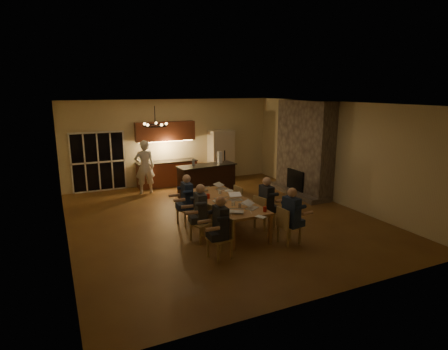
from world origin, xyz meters
TOP-DOWN VIEW (x-y plane):
  - floor at (0.00, 0.00)m, footprint 9.00×9.00m
  - back_wall at (0.00, 4.52)m, footprint 8.00×0.04m
  - left_wall at (-4.02, 0.00)m, footprint 0.04×9.00m
  - right_wall at (4.02, 0.00)m, footprint 0.04×9.00m
  - ceiling at (0.00, 0.00)m, footprint 8.00×9.00m
  - french_doors at (-2.70, 4.47)m, footprint 1.86×0.08m
  - fireplace at (3.70, 1.20)m, footprint 0.58×2.50m
  - kitchenette at (-0.30, 4.20)m, footprint 2.24×0.68m
  - refrigerator at (1.90, 4.15)m, footprint 0.90×0.68m
  - dining_table at (-0.13, -0.69)m, footprint 1.10×2.87m
  - bar_island at (0.53, 2.29)m, footprint 2.07×0.88m
  - chair_left_near at (-1.04, -2.28)m, footprint 0.53×0.53m
  - chair_left_mid at (-1.06, -1.24)m, footprint 0.55×0.55m
  - chair_left_far at (-1.01, -0.05)m, footprint 0.54×0.54m
  - chair_right_near at (0.76, -2.26)m, footprint 0.48×0.48m
  - chair_right_mid at (0.74, -1.16)m, footprint 0.54×0.54m
  - chair_right_far at (0.73, -0.03)m, footprint 0.48×0.48m
  - person_left_near at (-1.01, -2.27)m, footprint 0.62×0.62m
  - person_right_near at (0.75, -2.33)m, footprint 0.69×0.69m
  - person_left_mid at (-1.03, -1.14)m, footprint 0.67×0.67m
  - person_right_mid at (0.77, -1.19)m, footprint 0.61×0.61m
  - person_left_far at (-0.99, -0.04)m, footprint 0.62×0.62m
  - standing_person at (-1.29, 3.49)m, footprint 0.71×0.50m
  - chandelier at (-1.93, -0.67)m, footprint 0.55×0.55m
  - laptop_a at (-0.33, -1.68)m, footprint 0.42×0.40m
  - laptop_b at (0.13, -1.58)m, footprint 0.42×0.41m
  - laptop_c at (-0.35, -0.70)m, footprint 0.34×0.30m
  - laptop_d at (0.09, -0.80)m, footprint 0.37×0.34m
  - laptop_e at (-0.37, 0.46)m, footprint 0.33×0.29m
  - laptop_f at (0.20, 0.34)m, footprint 0.42×0.41m
  - mug_front at (-0.19, -1.19)m, footprint 0.08×0.08m
  - mug_mid at (-0.05, -0.07)m, footprint 0.08×0.08m
  - mug_back at (-0.52, 0.17)m, footprint 0.09×0.09m
  - redcup_near at (0.29, -1.92)m, footprint 0.09×0.09m
  - redcup_mid at (-0.51, -0.35)m, footprint 0.10×0.10m
  - can_silver at (-0.13, -1.42)m, footprint 0.07×0.07m
  - can_cola at (-0.23, 0.71)m, footprint 0.06×0.06m
  - can_right at (0.22, -0.45)m, footprint 0.07×0.07m
  - plate_near at (0.17, -1.19)m, footprint 0.24×0.24m
  - plate_left at (-0.49, -1.59)m, footprint 0.26×0.26m
  - plate_far at (0.30, 0.08)m, footprint 0.25×0.25m
  - notepad at (0.00, -2.22)m, footprint 0.24×0.27m
  - bar_bottle at (0.06, 2.28)m, footprint 0.09×0.09m
  - bar_blender at (1.06, 2.38)m, footprint 0.14×0.14m

SIDE VIEW (x-z plane):
  - floor at x=0.00m, z-range 0.00..0.00m
  - dining_table at x=-0.13m, z-range 0.00..0.75m
  - chair_left_near at x=-1.04m, z-range 0.00..0.89m
  - chair_left_mid at x=-1.06m, z-range 0.00..0.89m
  - chair_left_far at x=-1.01m, z-range 0.00..0.89m
  - chair_right_near at x=0.76m, z-range 0.00..0.89m
  - chair_right_mid at x=0.74m, z-range 0.00..0.89m
  - chair_right_far at x=0.73m, z-range 0.00..0.89m
  - bar_island at x=0.53m, z-range 0.00..1.08m
  - person_left_near at x=-1.01m, z-range 0.00..1.38m
  - person_right_near at x=0.75m, z-range 0.00..1.38m
  - person_left_mid at x=-1.03m, z-range 0.00..1.38m
  - person_right_mid at x=0.77m, z-range 0.00..1.38m
  - person_left_far at x=-0.99m, z-range 0.00..1.38m
  - notepad at x=0.00m, z-range 0.75..0.76m
  - plate_near at x=0.17m, z-range 0.75..0.77m
  - plate_left at x=-0.49m, z-range 0.75..0.77m
  - plate_far at x=0.30m, z-range 0.75..0.77m
  - mug_front at x=-0.19m, z-range 0.75..0.85m
  - mug_mid at x=-0.05m, z-range 0.75..0.85m
  - mug_back at x=-0.52m, z-range 0.75..0.85m
  - redcup_near at x=0.29m, z-range 0.75..0.87m
  - redcup_mid at x=-0.51m, z-range 0.75..0.87m
  - can_silver at x=-0.13m, z-range 0.75..0.87m
  - can_cola at x=-0.23m, z-range 0.75..0.87m
  - can_right at x=0.22m, z-range 0.75..0.87m
  - laptop_a at x=-0.33m, z-range 0.75..0.98m
  - laptop_b at x=0.13m, z-range 0.75..0.98m
  - laptop_c at x=-0.35m, z-range 0.75..0.98m
  - laptop_d at x=0.09m, z-range 0.75..0.98m
  - laptop_e at x=-0.37m, z-range 0.75..0.98m
  - laptop_f at x=0.20m, z-range 0.75..0.98m
  - standing_person at x=-1.29m, z-range 0.00..1.88m
  - refrigerator at x=1.90m, z-range 0.00..2.00m
  - french_doors at x=-2.70m, z-range 0.00..2.10m
  - kitchenette at x=-0.30m, z-range 0.00..2.40m
  - bar_bottle at x=0.06m, z-range 1.08..1.32m
  - bar_blender at x=1.06m, z-range 1.08..1.48m
  - back_wall at x=0.00m, z-range 0.00..3.20m
  - left_wall at x=-4.02m, z-range 0.00..3.20m
  - right_wall at x=4.02m, z-range 0.00..3.20m
  - fireplace at x=3.70m, z-range 0.00..3.20m
  - chandelier at x=-1.93m, z-range 2.73..2.77m
  - ceiling at x=0.00m, z-range 3.20..3.24m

